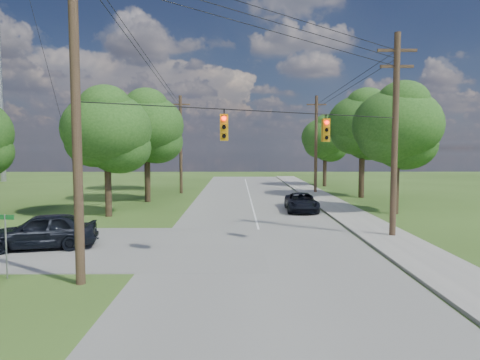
{
  "coord_description": "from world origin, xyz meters",
  "views": [
    {
      "loc": [
        0.77,
        -14.01,
        4.65
      ],
      "look_at": [
        0.91,
        5.0,
        3.24
      ],
      "focal_mm": 32.0,
      "sensor_mm": 36.0,
      "label": 1
    }
  ],
  "objects_px": {
    "car_cross_dark": "(42,231)",
    "pole_north_e": "(316,144)",
    "pole_sw": "(76,101)",
    "pole_ne": "(395,132)",
    "pole_north_w": "(181,143)",
    "car_main_north": "(301,202)"
  },
  "relations": [
    {
      "from": "car_cross_dark",
      "to": "pole_north_e",
      "type": "bearing_deg",
      "value": 132.53
    },
    {
      "from": "car_cross_dark",
      "to": "pole_sw",
      "type": "bearing_deg",
      "value": 22.66
    },
    {
      "from": "pole_ne",
      "to": "car_cross_dark",
      "type": "bearing_deg",
      "value": -171.71
    },
    {
      "from": "pole_north_e",
      "to": "car_cross_dark",
      "type": "relative_size",
      "value": 2.06
    },
    {
      "from": "pole_north_e",
      "to": "car_cross_dark",
      "type": "xyz_separation_m",
      "value": [
        -17.1,
        -24.49,
        -4.27
      ]
    },
    {
      "from": "pole_ne",
      "to": "pole_north_w",
      "type": "relative_size",
      "value": 1.05
    },
    {
      "from": "pole_north_e",
      "to": "pole_north_w",
      "type": "bearing_deg",
      "value": 180.0
    },
    {
      "from": "pole_north_e",
      "to": "pole_sw",
      "type": "bearing_deg",
      "value": -114.52
    },
    {
      "from": "pole_north_e",
      "to": "pole_ne",
      "type": "bearing_deg",
      "value": -90.0
    },
    {
      "from": "pole_ne",
      "to": "car_cross_dark",
      "type": "height_order",
      "value": "pole_ne"
    },
    {
      "from": "pole_sw",
      "to": "pole_north_e",
      "type": "relative_size",
      "value": 1.2
    },
    {
      "from": "pole_ne",
      "to": "car_main_north",
      "type": "bearing_deg",
      "value": 110.55
    },
    {
      "from": "pole_sw",
      "to": "car_main_north",
      "type": "height_order",
      "value": "pole_sw"
    },
    {
      "from": "pole_sw",
      "to": "pole_north_w",
      "type": "height_order",
      "value": "pole_sw"
    },
    {
      "from": "pole_north_e",
      "to": "car_main_north",
      "type": "height_order",
      "value": "pole_north_e"
    },
    {
      "from": "pole_sw",
      "to": "pole_north_e",
      "type": "xyz_separation_m",
      "value": [
        13.5,
        29.6,
        -1.1
      ]
    },
    {
      "from": "pole_sw",
      "to": "car_main_north",
      "type": "relative_size",
      "value": 2.5
    },
    {
      "from": "pole_north_e",
      "to": "car_main_north",
      "type": "xyz_separation_m",
      "value": [
        -3.4,
        -12.93,
        -4.43
      ]
    },
    {
      "from": "pole_north_w",
      "to": "pole_ne",
      "type": "bearing_deg",
      "value": -57.71
    },
    {
      "from": "pole_north_e",
      "to": "pole_north_w",
      "type": "xyz_separation_m",
      "value": [
        -13.9,
        0.0,
        0.0
      ]
    },
    {
      "from": "pole_ne",
      "to": "pole_north_w",
      "type": "height_order",
      "value": "pole_ne"
    },
    {
      "from": "pole_sw",
      "to": "pole_north_w",
      "type": "xyz_separation_m",
      "value": [
        -0.4,
        29.6,
        -1.1
      ]
    }
  ]
}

